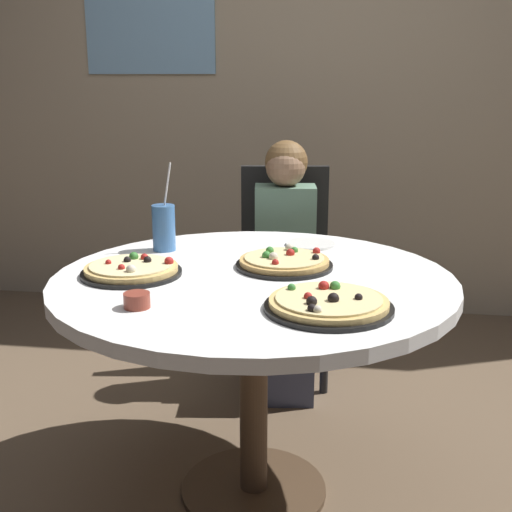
{
  "coord_description": "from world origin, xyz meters",
  "views": [
    {
      "loc": [
        0.3,
        -1.88,
        1.33
      ],
      "look_at": [
        0.0,
        0.05,
        0.8
      ],
      "focal_mm": 45.95,
      "sensor_mm": 36.0,
      "label": 1
    }
  ],
  "objects_px": {
    "dining_table": "(254,306)",
    "soda_cup": "(164,228)",
    "pizza_veggie": "(328,304)",
    "diner_child": "(285,282)",
    "pizza_cheese": "(284,262)",
    "sauce_bowl": "(137,300)",
    "pizza_pepperoni": "(132,270)",
    "chair_wooden": "(285,260)",
    "plate_small": "(311,244)"
  },
  "relations": [
    {
      "from": "chair_wooden",
      "to": "soda_cup",
      "type": "height_order",
      "value": "soda_cup"
    },
    {
      "from": "pizza_cheese",
      "to": "sauce_bowl",
      "type": "height_order",
      "value": "pizza_cheese"
    },
    {
      "from": "soda_cup",
      "to": "plate_small",
      "type": "distance_m",
      "value": 0.53
    },
    {
      "from": "pizza_cheese",
      "to": "soda_cup",
      "type": "distance_m",
      "value": 0.47
    },
    {
      "from": "chair_wooden",
      "to": "plate_small",
      "type": "height_order",
      "value": "chair_wooden"
    },
    {
      "from": "pizza_veggie",
      "to": "soda_cup",
      "type": "height_order",
      "value": "soda_cup"
    },
    {
      "from": "dining_table",
      "to": "pizza_pepperoni",
      "type": "height_order",
      "value": "pizza_pepperoni"
    },
    {
      "from": "dining_table",
      "to": "sauce_bowl",
      "type": "distance_m",
      "value": 0.43
    },
    {
      "from": "pizza_pepperoni",
      "to": "plate_small",
      "type": "bearing_deg",
      "value": 41.48
    },
    {
      "from": "pizza_cheese",
      "to": "soda_cup",
      "type": "height_order",
      "value": "soda_cup"
    },
    {
      "from": "diner_child",
      "to": "pizza_veggie",
      "type": "bearing_deg",
      "value": -78.02
    },
    {
      "from": "diner_child",
      "to": "plate_small",
      "type": "height_order",
      "value": "diner_child"
    },
    {
      "from": "pizza_cheese",
      "to": "plate_small",
      "type": "relative_size",
      "value": 1.72
    },
    {
      "from": "plate_small",
      "to": "pizza_cheese",
      "type": "bearing_deg",
      "value": -101.9
    },
    {
      "from": "soda_cup",
      "to": "pizza_veggie",
      "type": "bearing_deg",
      "value": -41.83
    },
    {
      "from": "soda_cup",
      "to": "plate_small",
      "type": "relative_size",
      "value": 1.71
    },
    {
      "from": "dining_table",
      "to": "pizza_veggie",
      "type": "xyz_separation_m",
      "value": [
        0.24,
        -0.27,
        0.11
      ]
    },
    {
      "from": "chair_wooden",
      "to": "pizza_cheese",
      "type": "distance_m",
      "value": 0.91
    },
    {
      "from": "pizza_cheese",
      "to": "sauce_bowl",
      "type": "bearing_deg",
      "value": -127.48
    },
    {
      "from": "pizza_pepperoni",
      "to": "soda_cup",
      "type": "height_order",
      "value": "soda_cup"
    },
    {
      "from": "diner_child",
      "to": "soda_cup",
      "type": "distance_m",
      "value": 0.74
    },
    {
      "from": "pizza_veggie",
      "to": "pizza_pepperoni",
      "type": "height_order",
      "value": "same"
    },
    {
      "from": "chair_wooden",
      "to": "soda_cup",
      "type": "xyz_separation_m",
      "value": [
        -0.35,
        -0.73,
        0.3
      ]
    },
    {
      "from": "sauce_bowl",
      "to": "pizza_pepperoni",
      "type": "bearing_deg",
      "value": 111.63
    },
    {
      "from": "pizza_pepperoni",
      "to": "diner_child",
      "type": "bearing_deg",
      "value": 65.98
    },
    {
      "from": "pizza_cheese",
      "to": "pizza_pepperoni",
      "type": "distance_m",
      "value": 0.48
    },
    {
      "from": "dining_table",
      "to": "soda_cup",
      "type": "xyz_separation_m",
      "value": [
        -0.36,
        0.26,
        0.18
      ]
    },
    {
      "from": "soda_cup",
      "to": "chair_wooden",
      "type": "bearing_deg",
      "value": 64.56
    },
    {
      "from": "diner_child",
      "to": "pizza_veggie",
      "type": "height_order",
      "value": "diner_child"
    },
    {
      "from": "pizza_veggie",
      "to": "chair_wooden",
      "type": "bearing_deg",
      "value": 101.26
    },
    {
      "from": "pizza_cheese",
      "to": "sauce_bowl",
      "type": "relative_size",
      "value": 4.43
    },
    {
      "from": "dining_table",
      "to": "pizza_cheese",
      "type": "distance_m",
      "value": 0.18
    },
    {
      "from": "pizza_veggie",
      "to": "diner_child",
      "type": "bearing_deg",
      "value": 101.98
    },
    {
      "from": "dining_table",
      "to": "diner_child",
      "type": "xyz_separation_m",
      "value": [
        0.01,
        0.81,
        -0.17
      ]
    },
    {
      "from": "chair_wooden",
      "to": "soda_cup",
      "type": "distance_m",
      "value": 0.86
    },
    {
      "from": "pizza_cheese",
      "to": "pizza_veggie",
      "type": "bearing_deg",
      "value": -67.63
    },
    {
      "from": "sauce_bowl",
      "to": "pizza_cheese",
      "type": "bearing_deg",
      "value": 52.52
    },
    {
      "from": "pizza_cheese",
      "to": "plate_small",
      "type": "bearing_deg",
      "value": 78.1
    },
    {
      "from": "diner_child",
      "to": "sauce_bowl",
      "type": "bearing_deg",
      "value": -103.2
    },
    {
      "from": "dining_table",
      "to": "diner_child",
      "type": "height_order",
      "value": "diner_child"
    },
    {
      "from": "pizza_veggie",
      "to": "plate_small",
      "type": "distance_m",
      "value": 0.69
    },
    {
      "from": "pizza_pepperoni",
      "to": "plate_small",
      "type": "height_order",
      "value": "pizza_pepperoni"
    },
    {
      "from": "pizza_pepperoni",
      "to": "plate_small",
      "type": "xyz_separation_m",
      "value": [
        0.51,
        0.45,
        -0.01
      ]
    },
    {
      "from": "dining_table",
      "to": "pizza_cheese",
      "type": "xyz_separation_m",
      "value": [
        0.08,
        0.11,
        0.11
      ]
    },
    {
      "from": "pizza_pepperoni",
      "to": "soda_cup",
      "type": "bearing_deg",
      "value": 87.66
    },
    {
      "from": "dining_table",
      "to": "diner_child",
      "type": "relative_size",
      "value": 1.13
    },
    {
      "from": "chair_wooden",
      "to": "diner_child",
      "type": "bearing_deg",
      "value": -83.07
    },
    {
      "from": "diner_child",
      "to": "plate_small",
      "type": "bearing_deg",
      "value": -71.31
    },
    {
      "from": "pizza_veggie",
      "to": "pizza_cheese",
      "type": "relative_size",
      "value": 1.09
    },
    {
      "from": "soda_cup",
      "to": "plate_small",
      "type": "bearing_deg",
      "value": 16.34
    }
  ]
}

